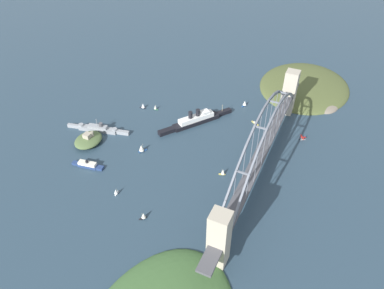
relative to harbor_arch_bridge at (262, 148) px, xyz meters
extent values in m
plane|color=#283D4C|center=(0.00, 0.00, -31.10)|extent=(1400.00, 1400.00, 0.00)
cube|color=#ADA38E|center=(-121.19, 0.00, -1.63)|extent=(15.32, 15.87, 58.93)
cube|color=#ADA38E|center=(121.19, 0.00, -1.63)|extent=(15.32, 15.87, 58.93)
cube|color=#47474C|center=(0.00, 0.00, -4.42)|extent=(227.07, 12.47, 2.40)
cube|color=#47474C|center=(-140.85, 0.00, -4.42)|extent=(24.00, 12.47, 2.40)
cube|color=#47474C|center=(140.85, 0.00, -4.42)|extent=(24.00, 12.47, 2.40)
cube|color=slate|center=(-105.63, -5.61, 4.18)|extent=(25.36, 1.80, 19.79)
cube|color=slate|center=(-82.15, -5.61, 19.47)|extent=(25.06, 1.80, 16.16)
cube|color=slate|center=(-58.68, -5.61, 30.94)|extent=(24.68, 1.80, 12.52)
cube|color=slate|center=(-35.21, -5.61, 38.59)|extent=(24.23, 1.80, 8.84)
cube|color=slate|center=(-11.74, -5.61, 42.41)|extent=(23.73, 1.80, 5.10)
cube|color=slate|center=(11.74, -5.61, 42.41)|extent=(23.73, 1.80, 5.10)
cube|color=slate|center=(35.21, -5.61, 38.59)|extent=(24.23, 1.80, 8.84)
cube|color=slate|center=(58.68, -5.61, 30.94)|extent=(24.68, 1.80, 12.52)
cube|color=slate|center=(82.15, -5.61, 19.47)|extent=(25.06, 1.80, 16.16)
cube|color=slate|center=(105.63, -5.61, 4.18)|extent=(25.36, 1.80, 19.79)
cube|color=slate|center=(-105.63, 5.61, 4.18)|extent=(25.36, 1.80, 19.79)
cube|color=slate|center=(-82.15, 5.61, 19.47)|extent=(25.06, 1.80, 16.16)
cube|color=slate|center=(-58.68, 5.61, 30.94)|extent=(24.68, 1.80, 12.52)
cube|color=slate|center=(-35.21, 5.61, 38.59)|extent=(24.23, 1.80, 8.84)
cube|color=slate|center=(-11.74, 5.61, 42.41)|extent=(23.73, 1.80, 5.10)
cube|color=slate|center=(11.74, 5.61, 42.41)|extent=(23.73, 1.80, 5.10)
cube|color=slate|center=(35.21, 5.61, 38.59)|extent=(24.23, 1.80, 8.84)
cube|color=slate|center=(58.68, 5.61, 30.94)|extent=(24.68, 1.80, 12.52)
cube|color=slate|center=(82.15, 5.61, 19.47)|extent=(25.06, 1.80, 16.16)
cube|color=slate|center=(105.63, 5.61, 4.18)|extent=(25.36, 1.80, 19.79)
cube|color=slate|center=(-117.36, 0.00, -4.42)|extent=(1.40, 11.22, 1.40)
cube|color=slate|center=(-70.42, 0.00, 26.16)|extent=(1.40, 11.22, 1.40)
cube|color=slate|center=(-23.47, 0.00, 41.46)|extent=(1.40, 11.22, 1.40)
cube|color=slate|center=(23.47, 0.00, 41.46)|extent=(1.40, 11.22, 1.40)
cube|color=slate|center=(70.42, 0.00, 26.16)|extent=(1.40, 11.22, 1.40)
cube|color=slate|center=(117.36, 0.00, -4.42)|extent=(1.40, 11.22, 1.40)
cylinder|color=slate|center=(-93.89, -5.61, 4.78)|extent=(0.56, 0.56, 16.00)
cylinder|color=slate|center=(-93.89, 5.61, 4.78)|extent=(0.56, 0.56, 16.00)
cylinder|color=slate|center=(-70.42, -5.61, 11.47)|extent=(0.56, 0.56, 29.39)
cylinder|color=slate|center=(-70.42, 5.61, 11.47)|extent=(0.56, 0.56, 29.39)
cylinder|color=slate|center=(-46.95, -5.61, 16.25)|extent=(0.56, 0.56, 38.94)
cylinder|color=slate|center=(-46.95, 5.61, 16.25)|extent=(0.56, 0.56, 38.94)
cylinder|color=slate|center=(-23.47, -5.61, 19.12)|extent=(0.56, 0.56, 44.68)
cylinder|color=slate|center=(-23.47, 5.61, 19.12)|extent=(0.56, 0.56, 44.68)
cylinder|color=slate|center=(0.00, -5.61, 20.07)|extent=(0.56, 0.56, 46.59)
cylinder|color=slate|center=(0.00, 5.61, 20.07)|extent=(0.56, 0.56, 46.59)
cylinder|color=slate|center=(23.47, -5.61, 19.12)|extent=(0.56, 0.56, 44.68)
cylinder|color=slate|center=(23.47, 5.61, 19.12)|extent=(0.56, 0.56, 44.68)
cylinder|color=slate|center=(46.95, -5.61, 16.25)|extent=(0.56, 0.56, 38.94)
cylinder|color=slate|center=(46.95, 5.61, 16.25)|extent=(0.56, 0.56, 38.94)
cylinder|color=slate|center=(70.42, -5.61, 11.47)|extent=(0.56, 0.56, 29.39)
cylinder|color=slate|center=(70.42, 5.61, 11.47)|extent=(0.56, 0.56, 29.39)
cylinder|color=slate|center=(93.89, -5.61, 4.78)|extent=(0.56, 0.56, 16.00)
cylinder|color=slate|center=(93.89, 5.61, 4.78)|extent=(0.56, 0.56, 16.00)
ellipsoid|color=#4C562D|center=(196.45, -9.22, -31.10)|extent=(149.17, 125.24, 18.20)
ellipsoid|color=#756B5B|center=(162.88, -43.66, -31.10)|extent=(52.21, 37.57, 10.01)
cube|color=black|center=(49.47, 96.34, -28.54)|extent=(56.96, 45.52, 5.13)
cube|color=black|center=(82.97, 72.19, -28.54)|extent=(20.44, 17.19, 5.13)
cube|color=black|center=(15.96, 120.49, -28.54)|extent=(21.18, 18.21, 5.13)
cube|color=white|center=(49.47, 96.34, -23.04)|extent=(43.39, 35.07, 5.87)
cube|color=white|center=(59.83, 88.87, -18.50)|extent=(13.32, 12.95, 3.20)
cylinder|color=black|center=(51.35, 94.98, -15.77)|extent=(5.16, 5.16, 8.67)
cylinder|color=black|center=(42.87, 101.09, -15.77)|extent=(5.16, 5.16, 8.67)
cylinder|color=tan|center=(80.88, 73.70, -20.97)|extent=(0.50, 0.50, 10.00)
cube|color=gray|center=(-14.95, 198.75, -28.90)|extent=(18.71, 48.33, 4.40)
cube|color=gray|center=(-21.91, 229.73, -28.90)|extent=(7.20, 16.33, 4.40)
cube|color=gray|center=(-7.98, 167.77, -28.90)|extent=(7.94, 16.49, 4.40)
cube|color=gray|center=(-14.95, 198.75, -25.10)|extent=(11.83, 24.72, 3.19)
cylinder|color=gray|center=(-19.73, 220.05, -25.60)|extent=(5.93, 5.93, 2.20)
cylinder|color=gray|center=(-10.16, 177.45, -25.60)|extent=(5.93, 5.93, 2.20)
cylinder|color=gray|center=(-14.95, 198.75, -18.51)|extent=(0.60, 0.60, 10.00)
cylinder|color=#4C4C51|center=(-13.90, 194.10, -21.31)|extent=(4.66, 4.66, 4.40)
cube|color=navy|center=(-72.65, 170.39, -29.75)|extent=(10.71, 22.64, 2.71)
cube|color=navy|center=(-74.97, 184.70, -29.75)|extent=(6.22, 7.98, 2.71)
cube|color=navy|center=(-70.33, 156.08, -29.75)|extent=(7.23, 8.14, 2.71)
cube|color=beige|center=(-72.65, 170.39, -26.77)|extent=(9.34, 20.67, 3.24)
cylinder|color=black|center=(-72.65, 170.39, -23.95)|extent=(2.93, 2.93, 2.40)
ellipsoid|color=#4C6038|center=(-38.91, 194.65, -26.95)|extent=(35.49, 29.21, 8.29)
cube|color=#9E937F|center=(-38.91, 194.65, -21.10)|extent=(8.00, 8.00, 6.74)
cylinder|color=gray|center=(-34.41, 191.15, -20.76)|extent=(3.60, 3.60, 7.42)
cylinder|color=#B7B7B2|center=(71.38, -32.44, -30.65)|extent=(3.95, 5.78, 0.90)
cylinder|color=#B7B7B2|center=(73.91, -30.93, -30.65)|extent=(3.95, 5.78, 0.90)
cylinder|color=navy|center=(71.38, -32.44, -29.55)|extent=(0.14, 0.14, 1.31)
cylinder|color=navy|center=(73.91, -30.93, -29.55)|extent=(0.14, 0.14, 1.31)
ellipsoid|color=#B21E19|center=(72.65, -31.68, -28.27)|extent=(4.54, 6.46, 1.23)
cylinder|color=navy|center=(71.08, -29.06, -28.27)|extent=(1.42, 1.29, 1.17)
cube|color=#B21E19|center=(72.21, -30.95, -27.75)|extent=(9.51, 6.62, 0.20)
cube|color=#B21E19|center=(74.18, -34.24, -28.15)|extent=(3.85, 2.91, 0.12)
cube|color=navy|center=(74.18, -34.24, -26.91)|extent=(0.67, 1.01, 1.50)
cube|color=black|center=(50.66, 175.04, -30.62)|extent=(2.50, 5.21, 0.96)
cube|color=black|center=(50.28, 178.37, -30.62)|extent=(1.06, 1.76, 0.96)
cube|color=black|center=(51.03, 171.71, -30.62)|extent=(1.23, 1.78, 0.96)
cylinder|color=tan|center=(50.61, 175.45, -26.61)|extent=(0.16, 0.16, 7.07)
cone|color=white|center=(50.77, 174.00, -26.96)|extent=(5.09, 5.09, 5.66)
cube|color=gold|center=(79.59, 28.53, -30.59)|extent=(5.46, 7.44, 1.03)
cube|color=gold|center=(77.39, 24.32, -30.59)|extent=(2.29, 2.72, 1.03)
cube|color=gold|center=(81.80, 32.73, -30.59)|extent=(2.52, 2.85, 1.03)
cube|color=beige|center=(80.01, 29.31, -29.51)|extent=(3.38, 4.06, 1.12)
cube|color=#234C8C|center=(111.83, 53.99, -30.62)|extent=(5.64, 4.05, 0.96)
cube|color=#234C8C|center=(108.65, 55.36, -30.62)|extent=(1.98, 1.59, 0.96)
cube|color=#234C8C|center=(115.02, 52.63, -30.62)|extent=(2.06, 1.77, 0.96)
cylinder|color=tan|center=(111.43, 54.16, -26.33)|extent=(0.16, 0.16, 7.63)
cone|color=white|center=(112.83, 53.57, -26.71)|extent=(6.25, 6.25, 6.10)
cube|color=silver|center=(-93.12, 119.46, -30.58)|extent=(4.28, 2.51, 1.05)
cube|color=silver|center=(-90.47, 119.90, -30.58)|extent=(1.46, 1.05, 1.05)
cube|color=silver|center=(-95.77, 119.02, -30.58)|extent=(1.49, 1.22, 1.05)
cylinder|color=tan|center=(-92.79, 119.51, -26.93)|extent=(0.16, 0.16, 6.25)
cone|color=white|center=(-93.94, 119.32, -27.24)|extent=(4.24, 4.24, 5.00)
cube|color=#2D6B3D|center=(54.75, 156.99, -30.67)|extent=(1.55, 3.79, 0.86)
cube|color=#2D6B3D|center=(54.80, 154.48, -30.67)|extent=(0.69, 1.27, 0.86)
cube|color=#2D6B3D|center=(54.70, 159.49, -30.67)|extent=(0.82, 1.27, 0.86)
cylinder|color=tan|center=(54.76, 156.67, -26.82)|extent=(0.16, 0.16, 6.83)
cone|color=silver|center=(54.74, 157.77, -27.17)|extent=(3.51, 3.51, 5.46)
cube|color=black|center=(-109.35, 79.46, -30.57)|extent=(4.78, 4.61, 1.06)
cube|color=black|center=(-111.63, 81.55, -30.57)|extent=(1.75, 1.71, 1.06)
cube|color=black|center=(-107.07, 77.38, -30.57)|extent=(1.87, 1.84, 1.06)
cylinder|color=tan|center=(-109.64, 79.72, -26.49)|extent=(0.16, 0.16, 7.09)
cone|color=silver|center=(-108.64, 78.81, -26.85)|extent=(6.00, 6.00, 5.67)
cube|color=#234C8C|center=(-25.30, 129.49, -30.58)|extent=(6.57, 5.89, 1.04)
cube|color=#234C8C|center=(-22.01, 127.02, -30.58)|extent=(2.38, 2.22, 1.04)
cube|color=#234C8C|center=(-28.58, 131.96, -30.58)|extent=(2.53, 2.42, 1.04)
cylinder|color=tan|center=(-24.89, 129.18, -25.35)|extent=(0.16, 0.16, 9.41)
cone|color=silver|center=(-26.32, 130.26, -25.82)|extent=(7.91, 7.91, 7.53)
cube|color=gold|center=(-23.42, 33.49, -30.57)|extent=(2.92, 4.59, 1.07)
cube|color=gold|center=(-24.30, 36.20, -30.57)|extent=(1.16, 1.59, 1.07)
cube|color=gold|center=(-22.54, 30.77, -30.57)|extent=(1.30, 1.64, 1.07)
cylinder|color=tan|center=(-23.53, 33.82, -26.34)|extent=(0.16, 0.16, 7.39)
cone|color=silver|center=(-23.15, 32.64, -26.71)|extent=(4.94, 4.94, 5.91)
camera|label=1|loc=(-286.22, -52.62, 236.77)|focal=33.78mm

